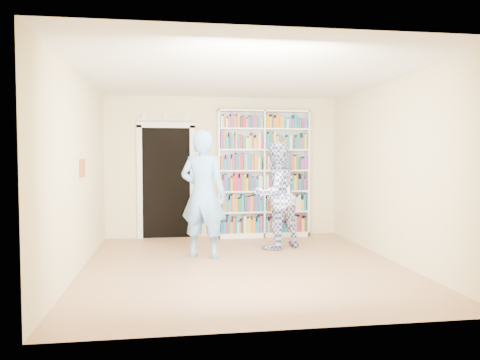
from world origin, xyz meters
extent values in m
plane|color=#A77751|center=(0.00, 0.00, 0.00)|extent=(5.00, 5.00, 0.00)
plane|color=white|center=(0.00, 0.00, 2.70)|extent=(5.00, 5.00, 0.00)
plane|color=beige|center=(0.00, 2.50, 1.35)|extent=(4.50, 0.00, 4.50)
plane|color=beige|center=(-2.25, 0.00, 1.35)|extent=(0.00, 5.00, 5.00)
plane|color=beige|center=(2.25, 0.00, 1.35)|extent=(0.00, 5.00, 5.00)
cube|color=white|center=(0.76, 2.34, 1.22)|extent=(1.77, 0.33, 2.44)
cube|color=white|center=(0.76, 2.34, 1.22)|extent=(0.03, 0.33, 2.44)
cube|color=black|center=(-1.10, 2.48, 1.05)|extent=(0.90, 0.03, 2.10)
cube|color=white|center=(-1.60, 2.47, 1.05)|extent=(0.10, 0.06, 2.20)
cube|color=white|center=(-0.60, 2.47, 1.05)|extent=(0.10, 0.06, 2.20)
cube|color=white|center=(-1.10, 2.47, 2.15)|extent=(1.10, 0.06, 0.10)
cube|color=white|center=(-1.10, 2.46, 2.25)|extent=(1.10, 0.08, 0.02)
cube|color=brown|center=(-2.23, 0.20, 1.40)|extent=(0.03, 0.25, 0.25)
imported|color=#649DDF|center=(-0.53, 0.62, 0.98)|extent=(0.84, 0.71, 1.96)
imported|color=#2F4090|center=(0.73, 1.15, 0.90)|extent=(1.09, 1.01, 1.81)
cube|color=white|center=(0.82, 0.94, 0.93)|extent=(0.19, 0.04, 0.28)
camera|label=1|loc=(-1.02, -6.54, 1.57)|focal=35.00mm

